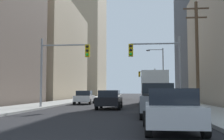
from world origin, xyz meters
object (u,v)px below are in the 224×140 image
pickup_truck_grey (159,100)px  traffic_signal_far_right (148,78)px  traffic_signal_near_right (157,60)px  sedan_black (109,100)px  sedan_silver (171,110)px  traffic_signal_near_left (62,61)px  sedan_white (84,97)px  city_bus (154,87)px

pickup_truck_grey → traffic_signal_far_right: size_ratio=0.91×
traffic_signal_near_right → sedan_black: bearing=-172.5°
sedan_silver → traffic_signal_near_left: bearing=120.4°
pickup_truck_grey → sedan_white: (-7.20, 15.14, -0.16)m
city_bus → sedan_white: city_bus is taller
sedan_black → traffic_signal_near_left: bearing=172.8°
city_bus → traffic_signal_far_right: size_ratio=1.93×
sedan_silver → sedan_black: size_ratio=1.01×
city_bus → sedan_black: (-4.08, -8.75, -1.16)m
sedan_black → sedan_white: bearing=113.4°
traffic_signal_near_right → traffic_signal_far_right: 31.98m
city_bus → traffic_signal_near_left: (-8.18, -8.24, 2.14)m
pickup_truck_grey → sedan_silver: (-0.01, -5.86, -0.16)m
city_bus → sedan_silver: bearing=-91.7°
sedan_silver → traffic_signal_far_right: (0.90, 44.88, 3.25)m
traffic_signal_near_left → traffic_signal_near_right: size_ratio=1.00×
traffic_signal_far_right → sedan_black: bearing=-97.6°
sedan_silver → traffic_signal_far_right: 45.01m
city_bus → traffic_signal_near_left: 11.80m
sedan_black → traffic_signal_far_right: 32.94m
traffic_signal_near_right → sedan_white: bearing=133.4°
traffic_signal_near_left → sedan_black: bearing=-7.2°
pickup_truck_grey → traffic_signal_far_right: traffic_signal_far_right is taller
traffic_signal_far_right → city_bus: bearing=-90.7°
pickup_truck_grey → sedan_silver: 5.87m
sedan_white → traffic_signal_near_right: bearing=-46.6°
sedan_silver → sedan_white: bearing=108.9°
city_bus → sedan_silver: (-0.61, -21.14, -1.16)m
city_bus → pickup_truck_grey: bearing=-92.3°
city_bus → sedan_white: size_ratio=2.73×
sedan_white → traffic_signal_near_right: (7.66, -8.10, 3.30)m
traffic_signal_near_left → traffic_signal_far_right: bearing=75.2°
city_bus → pickup_truck_grey: 15.32m
traffic_signal_near_left → traffic_signal_near_right: 8.02m
city_bus → sedan_silver: 21.18m
city_bus → traffic_signal_far_right: (0.29, 23.74, 2.09)m
sedan_white → traffic_signal_near_right: size_ratio=0.71×
sedan_black → traffic_signal_near_right: size_ratio=0.71×
sedan_black → sedan_silver: bearing=-74.4°
sedan_white → traffic_signal_near_left: bearing=-92.6°
sedan_white → traffic_signal_far_right: (8.10, 23.87, 3.25)m
sedan_silver → traffic_signal_near_right: traffic_signal_near_right is taller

